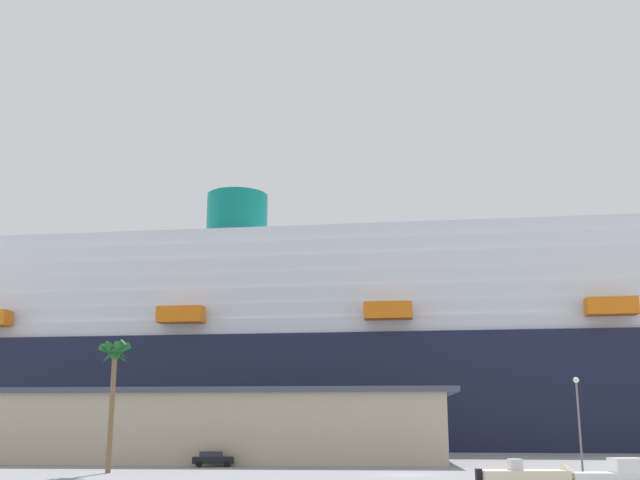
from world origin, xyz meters
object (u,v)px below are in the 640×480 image
object	(u,v)px
parked_car_silver_sedan	(274,458)
small_boat_on_trailer	(535,478)
pickup_truck	(617,477)
parked_car_black_coupe	(213,459)
cruise_ship	(390,358)
palm_tree	(114,363)
street_lamp	(578,410)

from	to	relation	value
parked_car_silver_sedan	small_boat_on_trailer	bearing A→B (deg)	-59.22
pickup_truck	parked_car_black_coupe	distance (m)	44.76
pickup_truck	parked_car_black_coupe	world-z (taller)	pickup_truck
small_boat_on_trailer	parked_car_silver_sedan	distance (m)	40.53
cruise_ship	parked_car_silver_sedan	bearing A→B (deg)	-103.69
cruise_ship	small_boat_on_trailer	size ratio (longest dim) A/B	32.16
palm_tree	parked_car_black_coupe	distance (m)	16.35
cruise_ship	parked_car_black_coupe	size ratio (longest dim) A/B	53.86
street_lamp	parked_car_black_coupe	size ratio (longest dim) A/B	1.90
pickup_truck	parked_car_silver_sedan	bearing A→B (deg)	127.16
street_lamp	cruise_ship	bearing A→B (deg)	101.99
cruise_ship	parked_car_black_coupe	xyz separation A→B (m)	(-20.84, -63.70, -15.70)
palm_tree	parked_car_silver_sedan	size ratio (longest dim) A/B	2.54
street_lamp	small_boat_on_trailer	bearing A→B (deg)	-111.34
pickup_truck	street_lamp	bearing A→B (deg)	80.33
small_boat_on_trailer	street_lamp	world-z (taller)	street_lamp
small_boat_on_trailer	street_lamp	distance (m)	25.82
cruise_ship	small_boat_on_trailer	distance (m)	96.81
small_boat_on_trailer	pickup_truck	bearing A→B (deg)	5.17
street_lamp	parked_car_silver_sedan	bearing A→B (deg)	159.58
street_lamp	palm_tree	bearing A→B (deg)	-175.71
cruise_ship	palm_tree	bearing A→B (deg)	-110.71
small_boat_on_trailer	parked_car_silver_sedan	bearing A→B (deg)	120.78
palm_tree	parked_car_black_coupe	size ratio (longest dim) A/B	2.65
parked_car_silver_sedan	street_lamp	bearing A→B (deg)	-20.42
palm_tree	parked_car_black_coupe	bearing A→B (deg)	56.32
cruise_ship	street_lamp	world-z (taller)	cruise_ship
cruise_ship	street_lamp	size ratio (longest dim) A/B	28.32
parked_car_silver_sedan	palm_tree	bearing A→B (deg)	-133.29
pickup_truck	parked_car_black_coupe	bearing A→B (deg)	135.85
parked_car_silver_sedan	parked_car_black_coupe	bearing A→B (deg)	-152.55
small_boat_on_trailer	palm_tree	xyz separation A→B (m)	(-34.33, 20.39, 9.02)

